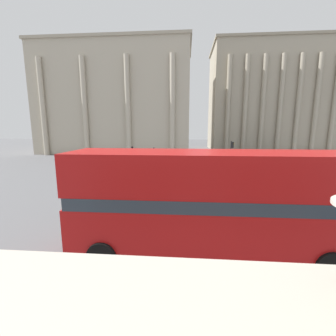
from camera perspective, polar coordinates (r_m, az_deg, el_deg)
name	(u,v)px	position (r m, az deg, el deg)	size (l,w,h in m)	color
double_decker_bus	(210,200)	(8.61, 10.62, -7.93)	(10.40, 2.64, 4.09)	black
plaza_building_left	(117,101)	(49.11, -12.75, 16.21)	(29.92, 14.06, 20.81)	#B2A893
plaza_building_right	(268,99)	(58.26, 24.10, 15.65)	(26.18, 14.81, 22.98)	#A39984
traffic_light_near	(134,171)	(12.88, -8.62, -0.66)	(0.42, 0.24, 3.92)	black
traffic_light_mid	(155,161)	(18.80, -3.35, 1.72)	(0.42, 0.24, 3.35)	black
traffic_light_far	(231,151)	(27.22, 15.83, 4.09)	(0.42, 0.24, 3.47)	black
car_black	(148,166)	(25.70, -5.17, 0.54)	(4.20, 1.93, 1.35)	black
car_silver	(234,162)	(29.41, 16.43, 1.37)	(4.20, 1.93, 1.35)	black
pedestrian_black	(137,157)	(31.60, -7.84, 2.78)	(0.32, 0.32, 1.71)	#282B33
pedestrian_blue	(260,171)	(22.55, 22.24, -0.77)	(0.32, 0.32, 1.71)	#282B33
pedestrian_grey	(249,194)	(14.75, 19.90, -6.21)	(0.32, 0.32, 1.65)	#282B33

